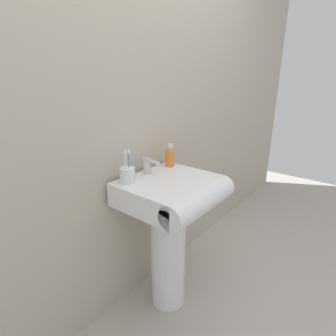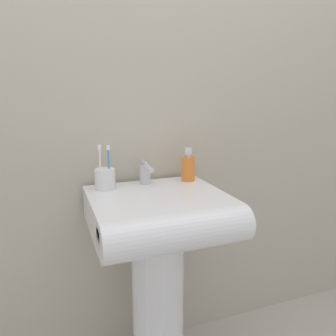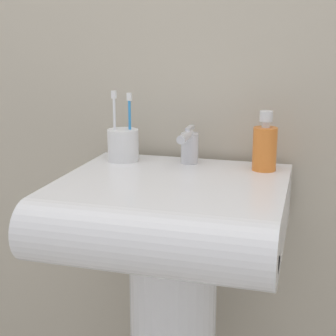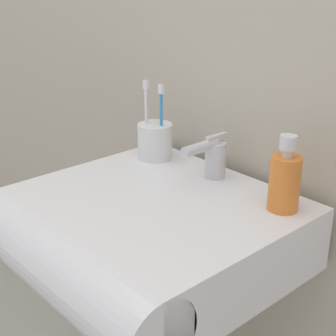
{
  "view_description": "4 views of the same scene",
  "coord_description": "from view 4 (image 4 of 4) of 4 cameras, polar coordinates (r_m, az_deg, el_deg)",
  "views": [
    {
      "loc": [
        -1.07,
        -0.87,
        1.39
      ],
      "look_at": [
        0.01,
        0.01,
        0.92
      ],
      "focal_mm": 28.0,
      "sensor_mm": 36.0,
      "label": 1
    },
    {
      "loc": [
        -0.39,
        -1.15,
        1.24
      ],
      "look_at": [
        0.04,
        -0.02,
        0.96
      ],
      "focal_mm": 35.0,
      "sensor_mm": 36.0,
      "label": 2
    },
    {
      "loc": [
        0.3,
        -1.11,
        1.18
      ],
      "look_at": [
        -0.01,
        -0.0,
        0.88
      ],
      "focal_mm": 55.0,
      "sensor_mm": 36.0,
      "label": 3
    },
    {
      "loc": [
        0.7,
        -0.61,
        1.29
      ],
      "look_at": [
        -0.01,
        0.03,
        0.91
      ],
      "focal_mm": 55.0,
      "sensor_mm": 36.0,
      "label": 4
    }
  ],
  "objects": [
    {
      "name": "wall_back",
      "position": [
        1.12,
        9.57,
        16.99
      ],
      "size": [
        5.0,
        0.05,
        2.4
      ],
      "primitive_type": "cube",
      "color": "#B7AD99",
      "rests_on": "ground"
    },
    {
      "name": "sink_basin",
      "position": [
        1.03,
        -3.11,
        -7.51
      ],
      "size": [
        0.52,
        0.5,
        0.13
      ],
      "color": "white",
      "rests_on": "sink_pedestal"
    },
    {
      "name": "faucet",
      "position": [
        1.1,
        4.97,
        1.25
      ],
      "size": [
        0.05,
        0.12,
        0.1
      ],
      "color": "silver",
      "rests_on": "sink_basin"
    },
    {
      "name": "toothbrush_cup",
      "position": [
        1.22,
        -1.46,
        3.08
      ],
      "size": [
        0.08,
        0.08,
        0.19
      ],
      "color": "white",
      "rests_on": "sink_basin"
    },
    {
      "name": "soap_bottle",
      "position": [
        0.98,
        12.81,
        -1.34
      ],
      "size": [
        0.06,
        0.06,
        0.15
      ],
      "color": "orange",
      "rests_on": "sink_basin"
    }
  ]
}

